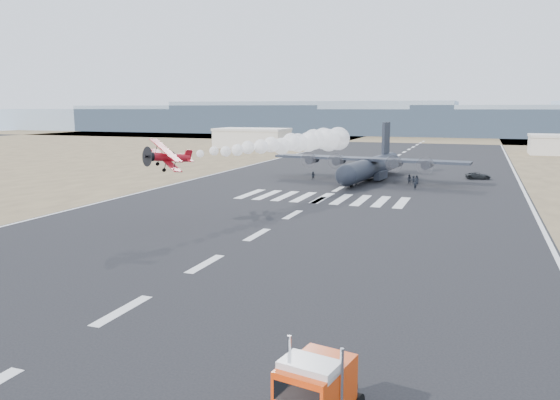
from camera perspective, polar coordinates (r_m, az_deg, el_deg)
The scene contains 21 objects.
ground at distance 39.39m, azimuth -16.16°, elevation -11.03°, with size 500.00×500.00×0.00m, color black.
scrub_far at distance 260.79m, azimuth 15.33°, elevation 6.27°, with size 500.00×80.00×0.00m, color brown.
runway_markings at distance 93.22m, azimuth 6.11°, elevation 1.14°, with size 60.00×260.00×0.01m, color silver, non-canonical shape.
ridge_seg_a at distance 362.03m, azimuth -16.90°, elevation 8.06°, with size 150.00×50.00×13.00m, color #7F91A2.
ridge_seg_b at distance 327.15m, azimuth -7.67°, elevation 8.44°, with size 150.00×50.00×15.00m, color #7F91A2.
ridge_seg_c at distance 302.40m, azimuth 3.42°, elevation 8.61°, with size 150.00×50.00×17.00m, color #7F91A2.
ridge_seg_d at distance 290.43m, azimuth 15.91°, elevation 7.83°, with size 150.00×50.00×13.00m, color #7F91A2.
hangar_left at distance 189.91m, azimuth -2.91°, elevation 6.50°, with size 24.50×14.50×6.70m.
semi_truck at distance 24.15m, azimuth 3.14°, elevation -20.10°, with size 3.59×7.72×3.39m.
aerobatic_biplane at distance 64.55m, azimuth -11.67°, elevation 4.43°, with size 6.12×6.01×3.66m.
smoke_trail at distance 89.78m, azimuth 3.45°, elevation 6.20°, with size 11.85×38.67×4.06m.
transport_aircraft at distance 105.61m, azimuth 9.44°, elevation 3.57°, with size 37.26×30.60×10.75m.
support_vehicle at distance 112.49m, azimuth 19.99°, elevation 2.40°, with size 2.16×4.68×1.30m, color black.
crew_a at distance 96.36m, azimuth 7.17°, elevation 1.89°, with size 0.61×0.50×1.66m, color black.
crew_b at distance 100.98m, azimuth 13.36°, elevation 2.10°, with size 0.88×0.54×1.81m, color black.
crew_c at distance 101.51m, azimuth 13.76°, elevation 2.05°, with size 1.01×0.47×1.56m, color black.
crew_d at distance 98.00m, azimuth 7.99°, elevation 2.05°, with size 1.06×0.54×1.80m, color black.
crew_e at distance 101.43m, azimuth 14.09°, elevation 2.06°, with size 0.81×0.50×1.66m, color black.
crew_f at distance 100.68m, azimuth 6.42°, elevation 2.30°, with size 1.73×0.56×1.86m, color black.
crew_g at distance 94.60m, azimuth 13.95°, elevation 1.53°, with size 0.59×0.49×1.63m, color black.
crew_h at distance 104.77m, azimuth 3.49°, elevation 2.55°, with size 0.78×0.48×1.60m, color black.
Camera 1 is at (22.29, -29.48, 13.62)m, focal length 35.00 mm.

